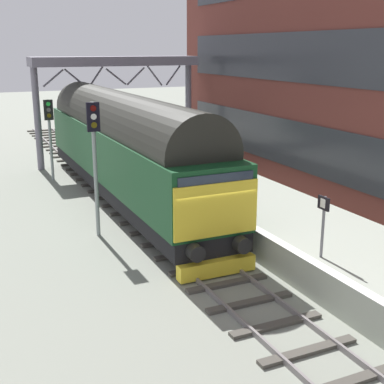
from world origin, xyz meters
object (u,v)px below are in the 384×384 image
object	(u,v)px
platform_number_sign	(323,217)
waiting_passenger	(210,158)
signal_post_mid	(95,152)
diesel_locomotive	(124,145)
signal_post_far	(50,129)

from	to	relation	value
platform_number_sign	waiting_passenger	bearing A→B (deg)	83.28
signal_post_mid	waiting_passenger	distance (m)	5.82
diesel_locomotive	signal_post_mid	distance (m)	4.52
signal_post_mid	signal_post_far	xyz separation A→B (m)	(0.00, 8.86, -0.41)
platform_number_sign	waiting_passenger	size ratio (longest dim) A/B	1.04
signal_post_far	signal_post_mid	bearing A→B (deg)	-90.00
signal_post_mid	signal_post_far	size ratio (longest dim) A/B	1.17
diesel_locomotive	waiting_passenger	distance (m)	3.73
platform_number_sign	waiting_passenger	world-z (taller)	platform_number_sign
platform_number_sign	signal_post_far	bearing A→B (deg)	105.47
signal_post_mid	waiting_passenger	size ratio (longest dim) A/B	2.88
signal_post_far	waiting_passenger	bearing A→B (deg)	-52.09
diesel_locomotive	waiting_passenger	world-z (taller)	diesel_locomotive
diesel_locomotive	signal_post_far	world-z (taller)	diesel_locomotive
diesel_locomotive	signal_post_mid	bearing A→B (deg)	-120.07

